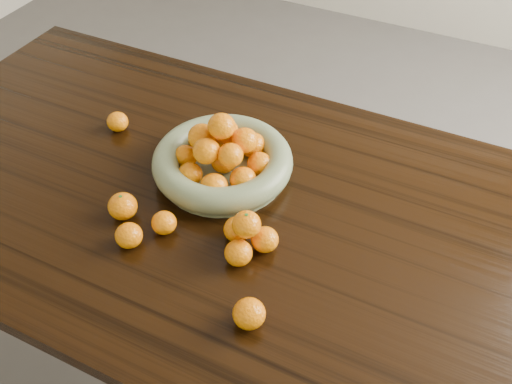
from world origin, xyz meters
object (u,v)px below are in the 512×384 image
at_px(fruit_bowl, 223,159).
at_px(orange_pyramid, 247,236).
at_px(dining_table, 244,231).
at_px(loose_orange_0, 123,206).

bearing_deg(fruit_bowl, orange_pyramid, -49.85).
height_order(dining_table, fruit_bowl, fruit_bowl).
xyz_separation_m(dining_table, fruit_bowl, (-0.10, 0.08, 0.14)).
distance_m(dining_table, fruit_bowl, 0.19).
bearing_deg(loose_orange_0, orange_pyramid, 6.69).
height_order(fruit_bowl, loose_orange_0, fruit_bowl).
height_order(dining_table, loose_orange_0, loose_orange_0).
height_order(orange_pyramid, loose_orange_0, orange_pyramid).
relative_size(dining_table, fruit_bowl, 5.72).
relative_size(orange_pyramid, loose_orange_0, 1.90).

